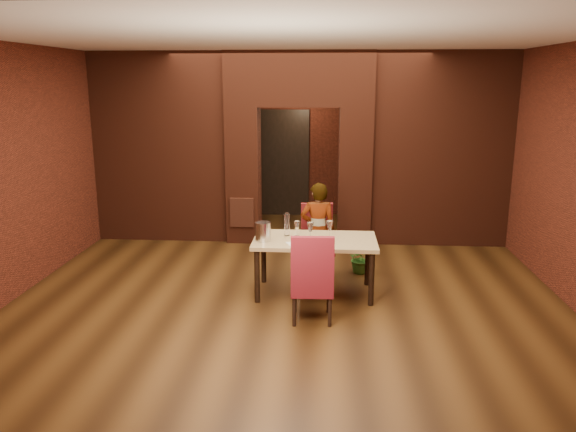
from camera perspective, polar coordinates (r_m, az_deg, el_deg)
name	(u,v)px	position (r m, az deg, el deg)	size (l,w,h in m)	color
floor	(291,279)	(7.95, 0.35, -6.46)	(8.00, 8.00, 0.00)	#442811
ceiling	(292,42)	(7.48, 0.39, 17.22)	(7.00, 8.00, 0.04)	silver
wall_back	(304,137)	(11.52, 1.62, 8.00)	(7.00, 0.04, 3.20)	maroon
wall_front	(253,259)	(3.66, -3.54, -4.43)	(7.00, 0.04, 3.20)	maroon
wall_left	(39,164)	(8.52, -23.94, 4.83)	(0.04, 8.00, 3.20)	maroon
wall_right	(560,170)	(8.13, 25.90, 4.26)	(0.04, 8.00, 3.20)	maroon
pillar_left	(244,175)	(9.69, -4.53, 4.20)	(0.55, 0.55, 2.30)	maroon
pillar_right	(355,176)	(9.60, 6.80, 4.06)	(0.55, 0.55, 2.30)	maroon
lintel	(299,79)	(9.46, 1.16, 13.75)	(2.45, 0.55, 0.90)	maroon
wing_wall_left	(162,148)	(9.93, -12.72, 6.77)	(2.27, 0.35, 3.20)	maroon
wing_wall_right	(441,150)	(9.71, 15.28, 6.47)	(2.27, 0.35, 3.20)	maroon
vent_panel	(242,213)	(9.52, -4.72, 0.35)	(0.40, 0.03, 0.50)	#A1482E
rear_door	(284,164)	(11.55, -0.40, 5.27)	(0.90, 0.08, 2.10)	black
rear_door_frame	(284,165)	(11.51, -0.42, 5.25)	(1.02, 0.04, 2.22)	black
dining_table	(315,266)	(7.35, 2.72, -5.12)	(1.58, 0.89, 0.74)	tan
chair_far	(318,240)	(8.03, 3.05, -2.49)	(0.46, 0.46, 1.01)	maroon
chair_near	(312,276)	(6.51, 2.46, -6.14)	(0.48, 0.48, 1.06)	maroon
person_seated	(318,230)	(7.91, 3.04, -1.43)	(0.50, 0.32, 1.36)	white
wine_glass_a	(297,229)	(7.33, 0.92, -1.30)	(0.08, 0.08, 0.21)	white
wine_glass_b	(310,231)	(7.21, 2.27, -1.52)	(0.09, 0.09, 0.22)	silver
wine_glass_c	(330,230)	(7.25, 4.26, -1.39)	(0.09, 0.09, 0.23)	white
tasting_sheet	(301,244)	(7.02, 1.34, -2.83)	(0.33, 0.24, 0.00)	silver
wine_bucket	(263,232)	(7.12, -2.55, -1.59)	(0.20, 0.20, 0.24)	silver
water_bottle	(287,224)	(7.35, -0.10, -0.82)	(0.07, 0.07, 0.31)	white
potted_plant	(361,258)	(8.22, 7.41, -4.25)	(0.40, 0.35, 0.45)	#2A5E1D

